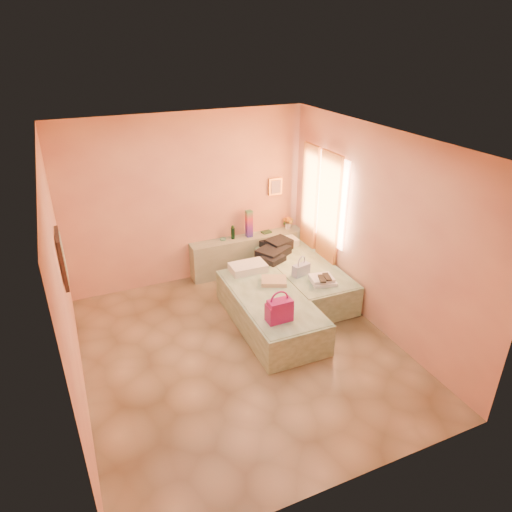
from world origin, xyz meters
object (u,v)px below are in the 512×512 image
Objects in this scene: bed_left at (270,310)px; green_book at (266,232)px; flower_vase at (288,222)px; towel_stack at (323,280)px; magenta_handbag at (279,310)px; blue_handbag at (301,270)px; water_bottle at (233,232)px; headboard_ledge at (248,254)px; bed_right at (302,278)px.

bed_left is 1.93m from green_book.
towel_stack is (-0.32, -1.76, -0.23)m from flower_vase.
bed_left is 5.71× the size of towel_stack.
towel_stack is at bearing 30.27° from magenta_handbag.
green_book is at bearing 73.99° from blue_handbag.
bed_left is at bearing -119.06° from green_book.
water_bottle reaches higher than towel_stack.
headboard_ledge is 5.86× the size of towel_stack.
bed_right is (0.52, -1.05, -0.08)m from headboard_ledge.
water_bottle is at bearing 174.78° from green_book.
green_book is 1.74m from towel_stack.
bed_left is 8.61× the size of water_bottle.
blue_handbag is at bearing 27.73° from bed_left.
blue_handbag is at bearing -123.92° from bed_right.
bed_left is 7.69× the size of flower_vase.
flower_vase reaches higher than magenta_handbag.
headboard_ledge is 0.50m from green_book.
water_bottle is at bearing -178.36° from flower_vase.
towel_stack is (0.18, -0.36, -0.04)m from blue_handbag.
headboard_ledge is 0.51m from water_bottle.
bed_right is 6.03× the size of magenta_handbag.
blue_handbag is (-0.05, -1.38, -0.07)m from green_book.
water_bottle reaches higher than headboard_ledge.
bed_right is at bearing -104.83° from flower_vase.
headboard_ledge is 0.94m from flower_vase.
headboard_ledge is 12.41× the size of green_book.
blue_handbag is (0.58, -1.37, -0.18)m from water_bottle.
flower_vase is 0.93× the size of blue_handbag.
flower_vase is at bearing -2.50° from green_book.
water_bottle reaches higher than green_book.
green_book is at bearing 68.68° from magenta_handbag.
magenta_handbag reaches higher than headboard_ledge.
water_bottle reaches higher than magenta_handbag.
blue_handbag is at bearing 48.34° from magenta_handbag.
bed_right is 1.26m from flower_vase.
flower_vase reaches higher than bed_left.
water_bottle is 0.83× the size of blue_handbag.
towel_stack reaches higher than bed_left.
blue_handbag reaches higher than bed_right.
flower_vase is 1.80m from towel_stack.
water_bottle is 2.36m from magenta_handbag.
flower_vase reaches higher than bed_right.
green_book reaches higher than bed_left.
headboard_ledge is at bearing 76.80° from magenta_handbag.
bed_right is (0.90, 0.65, 0.00)m from bed_left.
magenta_handbag is at bearing -103.00° from headboard_ledge.
blue_handbag is at bearing -67.04° from water_bottle.
headboard_ledge is 8.83× the size of water_bottle.
bed_right is 1.17m from green_book.
green_book is 0.50× the size of magenta_handbag.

